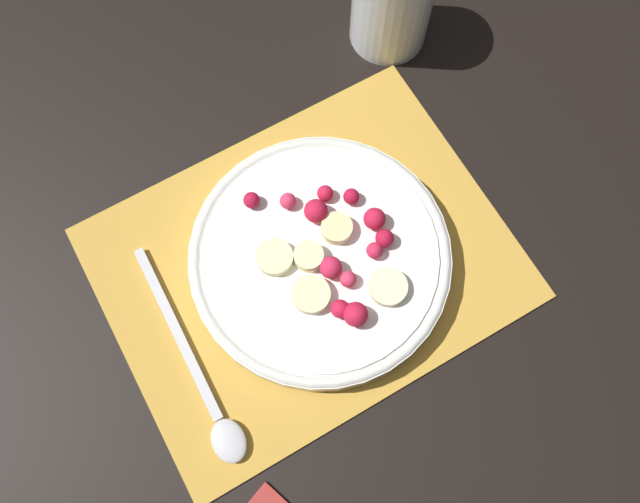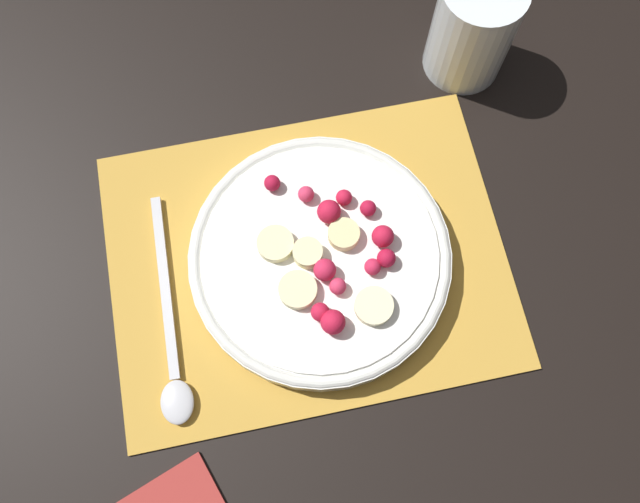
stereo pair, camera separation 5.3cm
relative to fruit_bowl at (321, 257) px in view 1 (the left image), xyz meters
name	(u,v)px [view 1 (the left image)]	position (x,y,z in m)	size (l,w,h in m)	color
ground_plane	(306,263)	(-0.01, 0.01, -0.02)	(3.00, 3.00, 0.00)	black
placemat	(306,262)	(-0.01, 0.01, -0.02)	(0.37, 0.29, 0.01)	gold
fruit_bowl	(321,257)	(0.00, 0.00, 0.00)	(0.24, 0.24, 0.05)	silver
spoon	(207,395)	(-0.15, -0.06, -0.01)	(0.03, 0.21, 0.01)	silver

